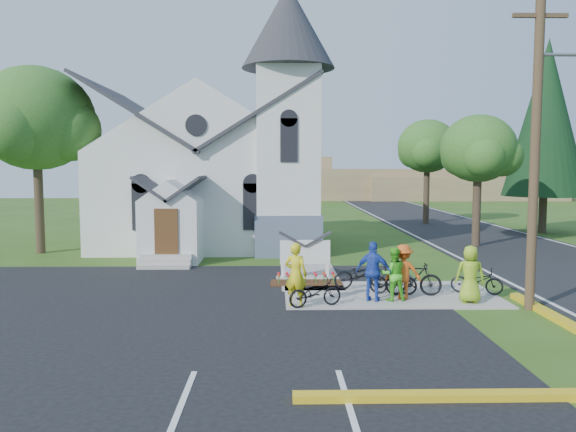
{
  "coord_description": "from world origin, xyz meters",
  "views": [
    {
      "loc": [
        -2.29,
        -17.86,
        4.27
      ],
      "look_at": [
        -1.81,
        5.0,
        2.27
      ],
      "focal_mm": 35.0,
      "sensor_mm": 36.0,
      "label": 1
    }
  ],
  "objects_px": {
    "cyclist_1": "(393,274)",
    "bike_2": "(361,274)",
    "cyclist_0": "(296,274)",
    "utility_pole": "(538,128)",
    "bike_4": "(477,281)",
    "cyclist_4": "(470,274)",
    "bike_3": "(393,281)",
    "cyclist_3": "(403,272)",
    "bike_0": "(315,292)",
    "bike_1": "(413,279)",
    "cyclist_2": "(373,271)",
    "church_sign": "(305,253)"
  },
  "relations": [
    {
      "from": "cyclist_0",
      "to": "bike_2",
      "type": "height_order",
      "value": "cyclist_0"
    },
    {
      "from": "cyclist_0",
      "to": "cyclist_2",
      "type": "distance_m",
      "value": 2.53
    },
    {
      "from": "cyclist_3",
      "to": "bike_0",
      "type": "bearing_deg",
      "value": 24.34
    },
    {
      "from": "cyclist_3",
      "to": "cyclist_4",
      "type": "height_order",
      "value": "cyclist_4"
    },
    {
      "from": "bike_3",
      "to": "cyclist_1",
      "type": "bearing_deg",
      "value": -179.8
    },
    {
      "from": "cyclist_0",
      "to": "bike_4",
      "type": "relative_size",
      "value": 1.17
    },
    {
      "from": "bike_1",
      "to": "cyclist_3",
      "type": "xyz_separation_m",
      "value": [
        -0.43,
        -0.42,
        0.32
      ]
    },
    {
      "from": "cyclist_1",
      "to": "bike_2",
      "type": "distance_m",
      "value": 1.9
    },
    {
      "from": "cyclist_1",
      "to": "cyclist_3",
      "type": "xyz_separation_m",
      "value": [
        0.37,
        0.23,
        0.03
      ]
    },
    {
      "from": "cyclist_0",
      "to": "bike_0",
      "type": "distance_m",
      "value": 0.79
    },
    {
      "from": "utility_pole",
      "to": "cyclist_4",
      "type": "height_order",
      "value": "utility_pole"
    },
    {
      "from": "church_sign",
      "to": "bike_3",
      "type": "bearing_deg",
      "value": -45.67
    },
    {
      "from": "utility_pole",
      "to": "cyclist_0",
      "type": "xyz_separation_m",
      "value": [
        -7.06,
        0.37,
        -4.38
      ]
    },
    {
      "from": "church_sign",
      "to": "bike_3",
      "type": "height_order",
      "value": "church_sign"
    },
    {
      "from": "utility_pole",
      "to": "cyclist_2",
      "type": "relative_size",
      "value": 5.29
    },
    {
      "from": "cyclist_0",
      "to": "bike_1",
      "type": "bearing_deg",
      "value": -136.46
    },
    {
      "from": "bike_1",
      "to": "cyclist_4",
      "type": "height_order",
      "value": "cyclist_4"
    },
    {
      "from": "utility_pole",
      "to": "cyclist_1",
      "type": "relative_size",
      "value": 5.93
    },
    {
      "from": "bike_1",
      "to": "bike_2",
      "type": "relative_size",
      "value": 0.95
    },
    {
      "from": "bike_0",
      "to": "bike_4",
      "type": "height_order",
      "value": "bike_0"
    },
    {
      "from": "cyclist_0",
      "to": "cyclist_3",
      "type": "distance_m",
      "value": 3.59
    },
    {
      "from": "bike_0",
      "to": "utility_pole",
      "type": "bearing_deg",
      "value": -111.08
    },
    {
      "from": "utility_pole",
      "to": "cyclist_3",
      "type": "distance_m",
      "value": 5.88
    },
    {
      "from": "bike_1",
      "to": "cyclist_3",
      "type": "bearing_deg",
      "value": 140.49
    },
    {
      "from": "utility_pole",
      "to": "cyclist_4",
      "type": "xyz_separation_m",
      "value": [
        -1.62,
        0.71,
        -4.45
      ]
    },
    {
      "from": "cyclist_0",
      "to": "cyclist_1",
      "type": "distance_m",
      "value": 3.18
    },
    {
      "from": "church_sign",
      "to": "cyclist_3",
      "type": "distance_m",
      "value": 4.53
    },
    {
      "from": "cyclist_0",
      "to": "bike_0",
      "type": "relative_size",
      "value": 1.16
    },
    {
      "from": "cyclist_1",
      "to": "bike_4",
      "type": "bearing_deg",
      "value": -168.98
    },
    {
      "from": "utility_pole",
      "to": "church_sign",
      "type": "bearing_deg",
      "value": 144.4
    },
    {
      "from": "cyclist_4",
      "to": "bike_3",
      "type": "bearing_deg",
      "value": -18.48
    },
    {
      "from": "cyclist_1",
      "to": "bike_3",
      "type": "height_order",
      "value": "cyclist_1"
    },
    {
      "from": "cyclist_0",
      "to": "cyclist_1",
      "type": "xyz_separation_m",
      "value": [
        3.1,
        0.68,
        -0.13
      ]
    },
    {
      "from": "cyclist_1",
      "to": "cyclist_3",
      "type": "height_order",
      "value": "cyclist_3"
    },
    {
      "from": "church_sign",
      "to": "cyclist_0",
      "type": "height_order",
      "value": "cyclist_0"
    },
    {
      "from": "cyclist_4",
      "to": "bike_4",
      "type": "bearing_deg",
      "value": -109.11
    },
    {
      "from": "cyclist_2",
      "to": "cyclist_4",
      "type": "xyz_separation_m",
      "value": [
        2.98,
        -0.26,
        -0.05
      ]
    },
    {
      "from": "bike_1",
      "to": "church_sign",
      "type": "bearing_deg",
      "value": 55.23
    },
    {
      "from": "church_sign",
      "to": "cyclist_3",
      "type": "height_order",
      "value": "cyclist_3"
    },
    {
      "from": "cyclist_0",
      "to": "cyclist_4",
      "type": "relative_size",
      "value": 1.08
    },
    {
      "from": "utility_pole",
      "to": "cyclist_1",
      "type": "xyz_separation_m",
      "value": [
        -3.96,
        1.05,
        -4.51
      ]
    },
    {
      "from": "cyclist_2",
      "to": "cyclist_0",
      "type": "bearing_deg",
      "value": 32.87
    },
    {
      "from": "church_sign",
      "to": "cyclist_1",
      "type": "bearing_deg",
      "value": -54.54
    },
    {
      "from": "bike_0",
      "to": "bike_4",
      "type": "distance_m",
      "value": 5.74
    },
    {
      "from": "bike_3",
      "to": "cyclist_4",
      "type": "height_order",
      "value": "cyclist_4"
    },
    {
      "from": "cyclist_1",
      "to": "utility_pole",
      "type": "bearing_deg",
      "value": 160.04
    },
    {
      "from": "utility_pole",
      "to": "bike_1",
      "type": "height_order",
      "value": "utility_pole"
    },
    {
      "from": "cyclist_4",
      "to": "bike_1",
      "type": "bearing_deg",
      "value": -23.32
    },
    {
      "from": "bike_1",
      "to": "bike_2",
      "type": "xyz_separation_m",
      "value": [
        -1.55,
        1.07,
        -0.04
      ]
    },
    {
      "from": "bike_4",
      "to": "cyclist_2",
      "type": "bearing_deg",
      "value": 125.8
    }
  ]
}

